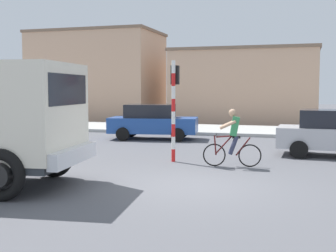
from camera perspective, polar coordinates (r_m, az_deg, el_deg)
name	(u,v)px	position (r m, az deg, el deg)	size (l,w,h in m)	color
ground_plane	(189,186)	(10.69, 2.75, -7.68)	(120.00, 120.00, 0.00)	#56565B
sidewalk_far	(253,131)	(24.06, 10.86, -0.60)	(80.00, 5.00, 0.16)	#ADADA8
cyclist	(233,138)	(13.24, 8.33, -1.52)	(1.71, 0.55, 1.72)	black
traffic_light_pole	(174,97)	(14.01, 0.79, 3.81)	(0.24, 0.43, 3.20)	red
car_red_near	(153,121)	(20.32, -2.01, 0.59)	(4.21, 2.33, 1.60)	#234C9E
building_corner_left	(98,76)	(34.32, -9.06, 6.40)	(9.39, 5.90, 6.59)	tan
building_mid_block	(247,86)	(32.14, 10.12, 5.09)	(9.75, 7.90, 5.02)	tan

